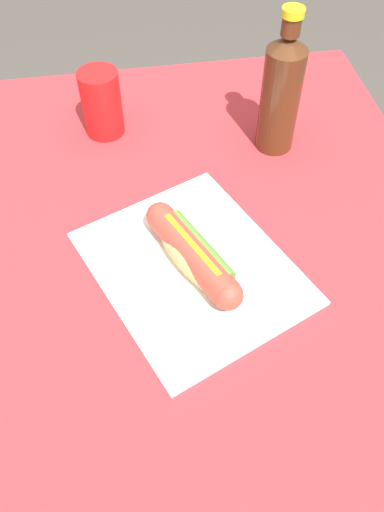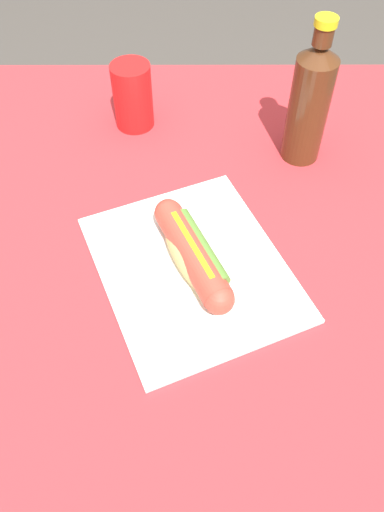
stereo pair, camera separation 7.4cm
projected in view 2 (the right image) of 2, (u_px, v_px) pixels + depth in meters
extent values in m
plane|color=#47423D|center=(188.00, 444.00, 1.33)|extent=(6.00, 6.00, 0.00)
cylinder|color=brown|center=(62.00, 224.00, 1.33)|extent=(0.07, 0.07, 0.69)
cylinder|color=brown|center=(313.00, 224.00, 1.33)|extent=(0.07, 0.07, 0.69)
cube|color=brown|center=(185.00, 282.00, 0.77)|extent=(1.04, 0.80, 0.03)
cube|color=#B72D33|center=(185.00, 275.00, 0.76)|extent=(1.10, 0.86, 0.00)
cube|color=white|center=(192.00, 267.00, 0.76)|extent=(0.39, 0.36, 0.01)
ellipsoid|color=#DBB26B|center=(192.00, 256.00, 0.74)|extent=(0.17, 0.11, 0.05)
cylinder|color=#B24233|center=(192.00, 253.00, 0.74)|extent=(0.17, 0.11, 0.04)
sphere|color=#B24233|center=(219.00, 299.00, 0.69)|extent=(0.04, 0.04, 0.04)
sphere|color=#B24233|center=(168.00, 213.00, 0.78)|extent=(0.04, 0.04, 0.04)
cube|color=yellow|center=(192.00, 244.00, 0.72)|extent=(0.12, 0.06, 0.00)
cylinder|color=#568433|center=(202.00, 246.00, 0.73)|extent=(0.13, 0.08, 0.02)
cylinder|color=#4C2814|center=(308.00, 111.00, 0.85)|extent=(0.07, 0.07, 0.18)
cone|color=#4C2814|center=(320.00, 52.00, 0.77)|extent=(0.07, 0.07, 0.02)
cylinder|color=#4C2814|center=(323.00, 35.00, 0.75)|extent=(0.03, 0.03, 0.03)
cylinder|color=yellow|center=(326.00, 21.00, 0.73)|extent=(0.03, 0.03, 0.01)
cylinder|color=red|center=(133.00, 96.00, 0.93)|extent=(0.07, 0.07, 0.12)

